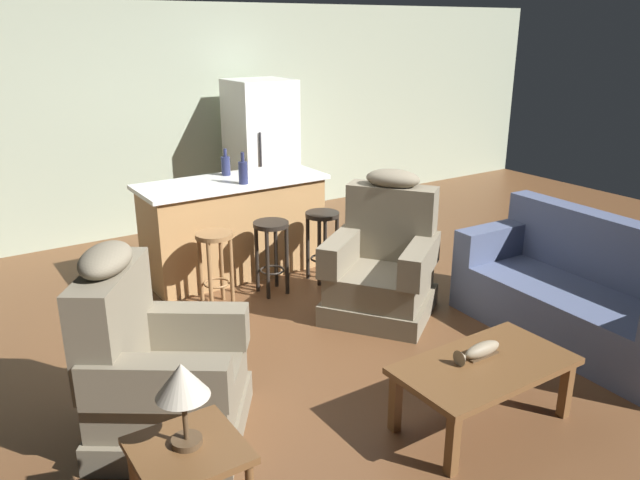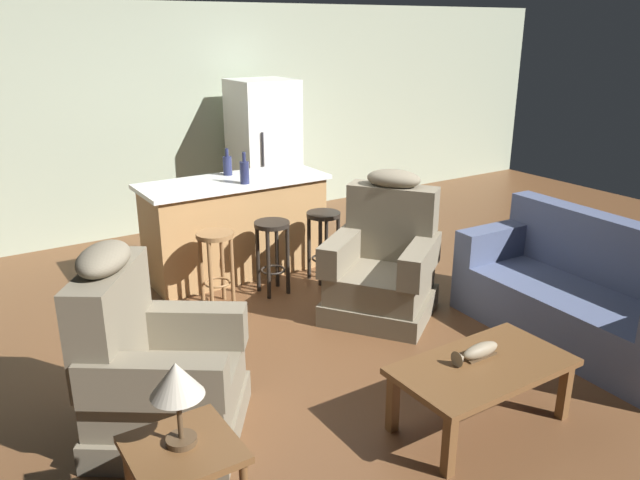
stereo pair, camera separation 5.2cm
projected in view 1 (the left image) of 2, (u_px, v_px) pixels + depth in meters
ground_plane at (309, 323)px, 5.18m from camera, size 12.00×12.00×0.00m
back_wall at (163, 120)px, 7.22m from camera, size 12.00×0.05×2.60m
coffee_table at (485, 371)px, 3.76m from camera, size 1.10×0.60×0.42m
fish_figurine at (479, 351)px, 3.79m from camera, size 0.34×0.10×0.10m
couch at (582, 296)px, 4.86m from camera, size 0.92×1.93×0.94m
recliner_near_lamp at (156, 371)px, 3.65m from camera, size 1.17×1.17×1.20m
recliner_near_island at (383, 265)px, 5.27m from camera, size 1.17×1.17×1.20m
end_table at (189, 465)px, 2.81m from camera, size 0.48×0.48×0.56m
table_lamp at (182, 384)px, 2.70m from camera, size 0.24×0.24×0.41m
kitchen_island at (234, 227)px, 6.09m from camera, size 1.80×0.70×0.95m
bar_stool_left at (215, 256)px, 5.34m from camera, size 0.32×0.32×0.68m
bar_stool_middle at (271, 244)px, 5.62m from camera, size 0.32×0.32×0.68m
bar_stool_right at (322, 233)px, 5.91m from camera, size 0.32×0.32×0.68m
refrigerator at (261, 155)px, 7.40m from camera, size 0.70×0.69×1.76m
bottle_tall_green at (243, 172)px, 5.74m from camera, size 0.09×0.09×0.30m
bottle_short_amber at (226, 165)px, 6.08m from camera, size 0.09×0.09×0.26m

